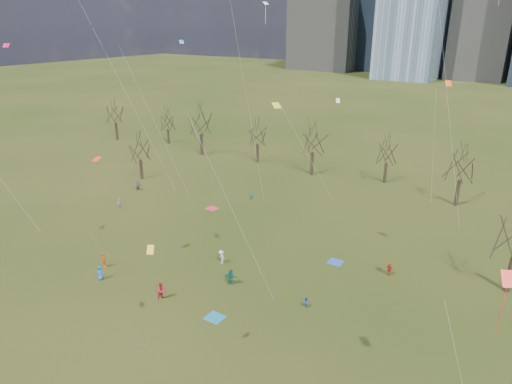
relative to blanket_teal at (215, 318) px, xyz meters
The scene contains 16 objects.
ground 4.80m from the blanket_teal, 160.94° to the left, with size 500.00×500.00×0.00m, color black.
bare_tree_row 39.54m from the blanket_teal, 96.80° to the left, with size 113.04×29.80×9.50m.
blanket_teal is the anchor object (origin of this frame).
blanket_navy 16.18m from the blanket_teal, 72.46° to the left, with size 1.60×1.50×0.03m, color #2448AB.
blanket_crimson 25.77m from the blanket_teal, 129.36° to the left, with size 1.60×1.50×0.03m, color #CC283F.
person_0 14.05m from the blanket_teal, behind, with size 0.77×0.50×1.57m, color #2561A1.
person_2 6.20m from the blanket_teal, behind, with size 0.92×0.72×1.90m, color red.
person_4 15.72m from the blanket_teal, behind, with size 0.98×0.41×1.67m, color orange.
person_5 5.81m from the blanket_teal, 112.00° to the left, with size 1.54×0.49×1.67m, color #186C59.
person_7 30.28m from the blanket_teal, 155.27° to the left, with size 0.54×0.35×1.47m, color #9553A6.
person_8 8.55m from the blanket_teal, 44.07° to the left, with size 0.55×0.43×1.13m, color #284EAE.
person_9 9.94m from the blanket_teal, 124.19° to the left, with size 1.03×0.59×1.59m, color silver.
person_10 19.30m from the blanket_teal, 56.27° to the left, with size 0.83×0.35×1.42m, color red.
person_11 36.37m from the blanket_teal, 148.06° to the left, with size 1.56×0.50×1.68m, color #5D5D61.
person_13 29.17m from the blanket_teal, 117.56° to the left, with size 0.55×0.36×1.51m, color #19725A.
kites_airborne 18.72m from the blanket_teal, 98.25° to the left, with size 57.05×51.69×28.20m.
Camera 1 is at (26.88, -28.33, 25.30)m, focal length 32.00 mm.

